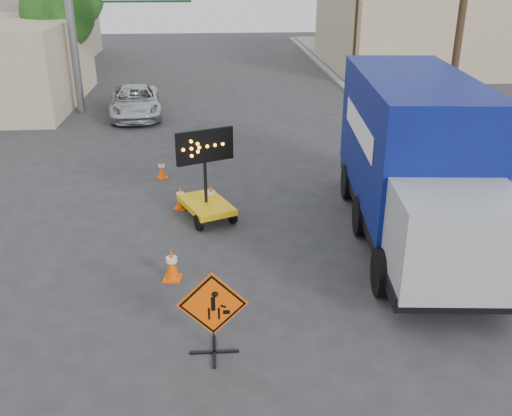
{
  "coord_description": "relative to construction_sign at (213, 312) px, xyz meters",
  "views": [
    {
      "loc": [
        -0.33,
        -9.2,
        6.59
      ],
      "look_at": [
        0.59,
        2.48,
        1.5
      ],
      "focal_mm": 40.0,
      "sensor_mm": 36.0,
      "label": 1
    }
  ],
  "objects": [
    {
      "name": "cone_c",
      "position": [
        -0.01,
        6.58,
        -0.5
      ],
      "size": [
        0.47,
        0.47,
        0.79
      ],
      "rotation": [
        0.0,
        0.0,
        0.18
      ],
      "color": "#FF5405",
      "rests_on": "ground"
    },
    {
      "name": "cone_a",
      "position": [
        -0.91,
        2.72,
        -0.5
      ],
      "size": [
        0.44,
        0.44,
        0.78
      ],
      "rotation": [
        0.0,
        0.0,
        -0.12
      ],
      "color": "#FF5405",
      "rests_on": "ground"
    },
    {
      "name": "sidewalk_right",
      "position": [
        9.92,
        15.65,
        -0.82
      ],
      "size": [
        4.0,
        60.0,
        0.15
      ],
      "primitive_type": "cube",
      "color": "gray",
      "rests_on": "ground"
    },
    {
      "name": "tree_left_near",
      "position": [
        -7.58,
        22.65,
        3.27
      ],
      "size": [
        3.71,
        3.71,
        6.03
      ],
      "color": "#412F1C",
      "rests_on": "ground"
    },
    {
      "name": "storefront_left_far",
      "position": [
        -14.58,
        34.65,
        1.31
      ],
      "size": [
        12.0,
        10.0,
        4.4
      ],
      "primitive_type": "cube",
      "color": "gray",
      "rests_on": "ground"
    },
    {
      "name": "curb_right",
      "position": [
        7.62,
        15.65,
        -0.83
      ],
      "size": [
        0.4,
        60.0,
        0.12
      ],
      "primitive_type": "cube",
      "color": "gray",
      "rests_on": "ground"
    },
    {
      "name": "box_truck",
      "position": [
        5.04,
        4.53,
        0.93
      ],
      "size": [
        3.31,
        8.67,
        4.02
      ],
      "rotation": [
        0.0,
        0.0,
        -0.09
      ],
      "color": "black",
      "rests_on": "ground"
    },
    {
      "name": "arrow_board",
      "position": [
        -0.14,
        6.0,
        -0.31
      ],
      "size": [
        1.69,
        2.07,
        2.56
      ],
      "rotation": [
        0.0,
        0.0,
        0.4
      ],
      "color": "#F2B60D",
      "rests_on": "ground"
    },
    {
      "name": "construction_sign",
      "position": [
        0.0,
        0.0,
        0.0
      ],
      "size": [
        1.27,
        0.9,
        1.69
      ],
      "rotation": [
        0.0,
        0.0,
        -0.01
      ],
      "color": "black",
      "rests_on": "ground"
    },
    {
      "name": "cone_b",
      "position": [
        -0.89,
        6.73,
        -0.54
      ],
      "size": [
        0.45,
        0.45,
        0.7
      ],
      "rotation": [
        0.0,
        0.0,
        -0.34
      ],
      "color": "#FF5405",
      "rests_on": "ground"
    },
    {
      "name": "pickup_truck",
      "position": [
        -3.41,
        17.64,
        -0.21
      ],
      "size": [
        2.8,
        5.1,
        1.35
      ],
      "primitive_type": "imported",
      "rotation": [
        0.0,
        0.0,
        0.12
      ],
      "color": "silver",
      "rests_on": "ground"
    },
    {
      "name": "building_right_far",
      "position": [
        13.42,
        30.65,
        1.41
      ],
      "size": [
        10.0,
        14.0,
        4.6
      ],
      "primitive_type": "cube",
      "color": "#CCB594",
      "rests_on": "ground"
    },
    {
      "name": "utility_pole_near",
      "position": [
        8.42,
        10.65,
        3.79
      ],
      "size": [
        1.8,
        0.26,
        9.0
      ],
      "color": "#412F1C",
      "rests_on": "ground"
    },
    {
      "name": "cone_d",
      "position": [
        -1.62,
        9.35,
        -0.57
      ],
      "size": [
        0.43,
        0.43,
        0.64
      ],
      "rotation": [
        0.0,
        0.0,
        0.41
      ],
      "color": "#FF5405",
      "rests_on": "ground"
    },
    {
      "name": "ground",
      "position": [
        0.42,
        0.65,
        -0.89
      ],
      "size": [
        100.0,
        100.0,
        0.0
      ],
      "primitive_type": "plane",
      "color": "#2D2D30",
      "rests_on": "ground"
    }
  ]
}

